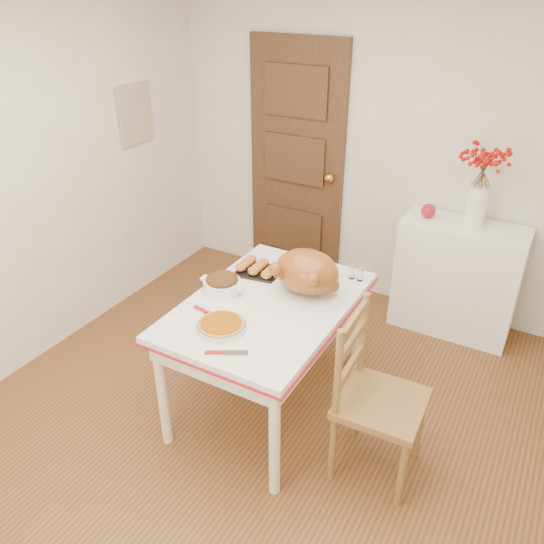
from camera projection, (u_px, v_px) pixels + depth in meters
The scene contains 18 objects.
floor at pixel (247, 436), 3.33m from camera, with size 3.50×4.00×0.00m, color #622E13.
wall_back at pixel (379, 151), 4.24m from camera, with size 3.50×0.00×2.50m, color white.
wall_left at pixel (8, 192), 3.47m from camera, with size 0.00×4.00×2.50m, color white.
door_back at pixel (296, 166), 4.63m from camera, with size 0.85×0.06×2.06m, color #371E11.
photo_board at pixel (135, 114), 4.26m from camera, with size 0.03×0.35×0.45m, color #B9B396.
sideboard at pixel (456, 279), 4.13m from camera, with size 0.88×0.39×0.88m, color white.
kitchen_table at pixel (268, 356), 3.39m from camera, with size 0.90×1.31×0.78m, color white, non-canonical shape.
chair_oak at pixel (382, 400), 2.89m from camera, with size 0.44×0.44×1.00m, color #9B6831, non-canonical shape.
berry_vase at pixel (480, 185), 3.75m from camera, with size 0.32×0.32×0.62m, color white, non-canonical shape.
apple at pixel (428, 211), 4.02m from camera, with size 0.11×0.11×0.11m, color #A7141F.
turkey_platter at pixel (307, 274), 3.20m from camera, with size 0.45×0.36×0.29m, color brown, non-canonical shape.
pumpkin_pie at pixel (221, 325), 2.95m from camera, with size 0.27×0.27×0.06m, color #954506.
stuffing_dish at pixel (222, 283), 3.28m from camera, with size 0.29×0.23×0.11m, color brown, non-canonical shape.
rolls_tray at pixel (259, 268), 3.49m from camera, with size 0.27×0.21×0.07m, color #BB6221, non-canonical shape.
pie_server at pixel (226, 353), 2.77m from camera, with size 0.22×0.06×0.01m, color silver, non-canonical shape.
carving_knife at pixel (211, 314), 3.08m from camera, with size 0.27×0.07×0.01m, color silver, non-canonical shape.
drinking_glass at pixel (314, 264), 3.49m from camera, with size 0.07×0.07×0.11m, color white.
shaker_pair at pixel (356, 273), 3.41m from camera, with size 0.09×0.04×0.09m, color white, non-canonical shape.
Camera 1 is at (1.33, -2.03, 2.49)m, focal length 36.13 mm.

